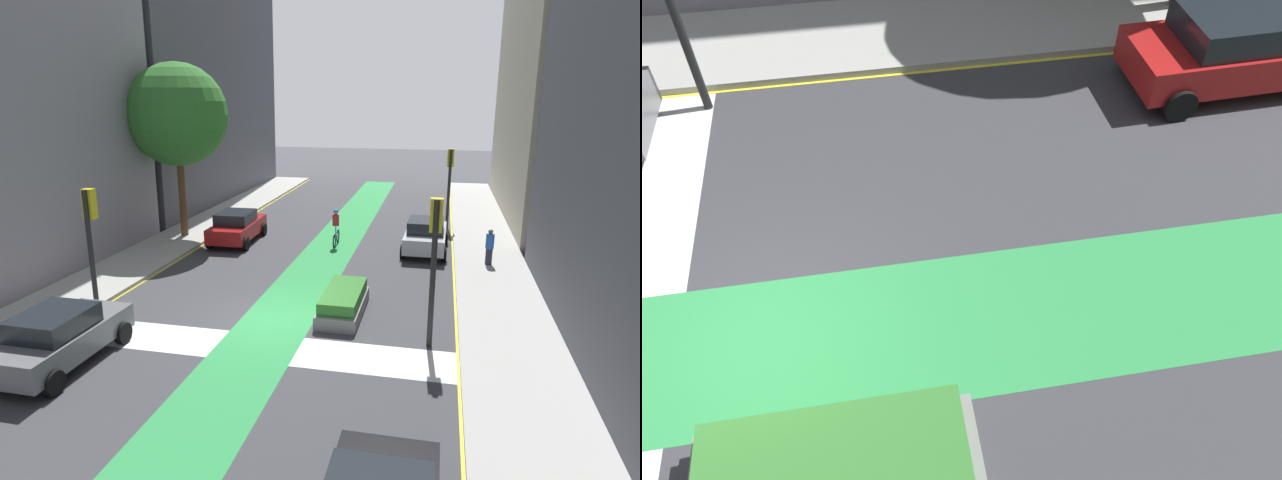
# 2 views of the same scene
# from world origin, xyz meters

# --- Properties ---
(ground_plane) EXTENTS (120.00, 120.00, 0.00)m
(ground_plane) POSITION_xyz_m (0.00, 0.00, 0.00)
(ground_plane) COLOR #38383D
(bike_lane_paint) EXTENTS (2.40, 60.00, 0.01)m
(bike_lane_paint) POSITION_xyz_m (0.27, 0.00, 0.00)
(bike_lane_paint) COLOR #2D8C47
(bike_lane_paint) RESTS_ON ground_plane
(sidewalk_left) EXTENTS (3.00, 60.00, 0.15)m
(sidewalk_left) POSITION_xyz_m (-7.50, 0.00, 0.07)
(sidewalk_left) COLOR #9E9E99
(sidewalk_left) RESTS_ON ground_plane
(curb_stripe_left) EXTENTS (0.16, 60.00, 0.01)m
(curb_stripe_left) POSITION_xyz_m (-6.00, 0.00, 0.01)
(curb_stripe_left) COLOR yellow
(curb_stripe_left) RESTS_ON ground_plane
(car_red_left_far) EXTENTS (2.13, 4.25, 1.57)m
(car_red_left_far) POSITION_xyz_m (-4.54, 8.95, 0.80)
(car_red_left_far) COLOR #A51919
(car_red_left_far) RESTS_ON ground_plane
(median_planter) EXTENTS (1.32, 3.25, 0.85)m
(median_planter) POSITION_xyz_m (2.27, 1.03, 0.40)
(median_planter) COLOR slate
(median_planter) RESTS_ON ground_plane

